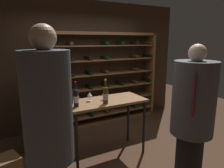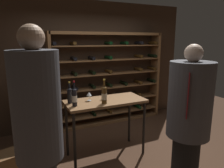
# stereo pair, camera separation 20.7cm
# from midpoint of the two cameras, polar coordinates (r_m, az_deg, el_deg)

# --- Properties ---
(ground_plane) EXTENTS (9.41, 9.41, 0.00)m
(ground_plane) POSITION_cam_midpoint_polar(r_m,az_deg,el_deg) (3.79, 5.65, -18.73)
(ground_plane) COLOR #472D1E
(back_wall) EXTENTS (4.76, 0.10, 2.79)m
(back_wall) POSITION_cam_midpoint_polar(r_m,az_deg,el_deg) (4.83, -4.37, 5.54)
(back_wall) COLOR #3D2B1E
(back_wall) RESTS_ON ground
(wine_rack) EXTENTS (2.68, 0.32, 2.10)m
(wine_rack) POSITION_cam_midpoint_polar(r_m,az_deg,el_deg) (4.81, 0.19, 1.48)
(wine_rack) COLOR brown
(wine_rack) RESTS_ON ground
(tasting_table) EXTENTS (1.30, 0.60, 0.97)m
(tasting_table) POSITION_cam_midpoint_polar(r_m,az_deg,el_deg) (3.42, -0.07, -6.27)
(tasting_table) COLOR brown
(tasting_table) RESTS_ON ground
(person_guest_khaki) EXTENTS (0.42, 0.42, 2.06)m
(person_guest_khaki) POSITION_cam_midpoint_polar(r_m,az_deg,el_deg) (1.95, -16.64, -12.27)
(person_guest_khaki) COLOR #2F2F2F
(person_guest_khaki) RESTS_ON ground
(person_host_in_suit) EXTENTS (0.50, 0.50, 1.89)m
(person_host_in_suit) POSITION_cam_midpoint_polar(r_m,az_deg,el_deg) (2.67, 22.42, -8.53)
(person_host_in_suit) COLOR black
(person_host_in_suit) RESTS_ON ground
(wine_crate) EXTENTS (0.56, 0.47, 0.32)m
(wine_crate) POSITION_cam_midpoint_polar(r_m,az_deg,el_deg) (3.52, -26.65, -19.58)
(wine_crate) COLOR brown
(wine_crate) RESTS_ON ground
(display_cabinet) EXTENTS (0.44, 0.36, 1.47)m
(display_cabinet) POSITION_cam_midpoint_polar(r_m,az_deg,el_deg) (3.92, -17.93, -6.45)
(display_cabinet) COLOR #4C2D1E
(display_cabinet) RESTS_ON ground
(wine_bottle_gold_foil) EXTENTS (0.08, 0.08, 0.34)m
(wine_bottle_gold_foil) POSITION_cam_midpoint_polar(r_m,az_deg,el_deg) (3.25, -9.78, -3.08)
(wine_bottle_gold_foil) COLOR black
(wine_bottle_gold_foil) RESTS_ON tasting_table
(wine_bottle_green_slim) EXTENTS (0.09, 0.09, 0.38)m
(wine_bottle_green_slim) POSITION_cam_midpoint_polar(r_m,az_deg,el_deg) (3.18, -0.28, -2.98)
(wine_bottle_green_slim) COLOR #4C3314
(wine_bottle_green_slim) RESTS_ON tasting_table
(wine_bottle_amber_reserve) EXTENTS (0.08, 0.08, 0.38)m
(wine_bottle_amber_reserve) POSITION_cam_midpoint_polar(r_m,az_deg,el_deg) (3.09, -8.40, -3.54)
(wine_bottle_amber_reserve) COLOR black
(wine_bottle_amber_reserve) RESTS_ON tasting_table
(wine_glass_stemmed_right) EXTENTS (0.08, 0.08, 0.14)m
(wine_glass_stemmed_right) POSITION_cam_midpoint_polar(r_m,az_deg,el_deg) (3.34, -4.56, -2.84)
(wine_glass_stemmed_right) COLOR silver
(wine_glass_stemmed_right) RESTS_ON tasting_table
(wine_glass_stemmed_left) EXTENTS (0.07, 0.07, 0.13)m
(wine_glass_stemmed_left) POSITION_cam_midpoint_polar(r_m,az_deg,el_deg) (3.39, -0.67, -2.85)
(wine_glass_stemmed_left) COLOR silver
(wine_glass_stemmed_left) RESTS_ON tasting_table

